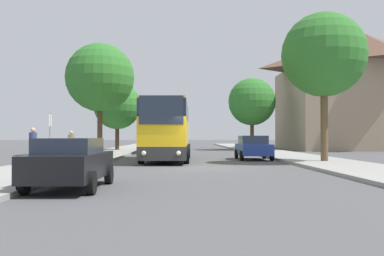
{
  "coord_description": "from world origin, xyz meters",
  "views": [
    {
      "loc": [
        -0.9,
        -21.22,
        1.52
      ],
      "look_at": [
        0.01,
        15.74,
        2.18
      ],
      "focal_mm": 42.0,
      "sensor_mm": 36.0,
      "label": 1
    }
  ],
  "objects_px": {
    "bus_rear": "(173,133)",
    "parked_car_left_curb": "(71,162)",
    "tree_right_near": "(324,55)",
    "tree_right_mid": "(252,102)",
    "bus_middle": "(171,133)",
    "pedestrian_waiting_near": "(71,145)",
    "pedestrian_waiting_far": "(33,146)",
    "bus_front": "(167,130)",
    "tree_left_near": "(100,78)",
    "tree_left_far": "(117,106)",
    "bus_stop_sign": "(50,132)",
    "parked_car_right_near": "(253,147)"
  },
  "relations": [
    {
      "from": "bus_front",
      "to": "parked_car_right_near",
      "type": "relative_size",
      "value": 2.45
    },
    {
      "from": "bus_middle",
      "to": "parked_car_right_near",
      "type": "xyz_separation_m",
      "value": [
        5.61,
        -12.99,
        -1.04
      ]
    },
    {
      "from": "pedestrian_waiting_near",
      "to": "tree_left_near",
      "type": "distance_m",
      "value": 10.9
    },
    {
      "from": "bus_stop_sign",
      "to": "tree_right_mid",
      "type": "xyz_separation_m",
      "value": [
        14.13,
        25.86,
        3.51
      ]
    },
    {
      "from": "bus_middle",
      "to": "tree_left_far",
      "type": "relative_size",
      "value": 1.54
    },
    {
      "from": "bus_rear",
      "to": "pedestrian_waiting_near",
      "type": "distance_m",
      "value": 31.58
    },
    {
      "from": "bus_front",
      "to": "tree_left_near",
      "type": "relative_size",
      "value": 1.2
    },
    {
      "from": "bus_front",
      "to": "tree_left_near",
      "type": "bearing_deg",
      "value": 127.26
    },
    {
      "from": "bus_middle",
      "to": "tree_right_near",
      "type": "height_order",
      "value": "tree_right_near"
    },
    {
      "from": "parked_car_left_curb",
      "to": "pedestrian_waiting_near",
      "type": "height_order",
      "value": "pedestrian_waiting_near"
    },
    {
      "from": "bus_rear",
      "to": "pedestrian_waiting_far",
      "type": "xyz_separation_m",
      "value": [
        -5.99,
        -35.43,
        -0.83
      ]
    },
    {
      "from": "bus_middle",
      "to": "tree_right_near",
      "type": "relative_size",
      "value": 1.27
    },
    {
      "from": "tree_left_near",
      "to": "tree_left_far",
      "type": "height_order",
      "value": "tree_left_near"
    },
    {
      "from": "tree_right_mid",
      "to": "bus_front",
      "type": "bearing_deg",
      "value": -112.36
    },
    {
      "from": "parked_car_right_near",
      "to": "tree_right_near",
      "type": "xyz_separation_m",
      "value": [
        3.27,
        -4.17,
        5.21
      ]
    },
    {
      "from": "pedestrian_waiting_far",
      "to": "tree_left_far",
      "type": "height_order",
      "value": "tree_left_far"
    },
    {
      "from": "tree_right_near",
      "to": "tree_right_mid",
      "type": "relative_size",
      "value": 1.08
    },
    {
      "from": "bus_rear",
      "to": "parked_car_left_curb",
      "type": "bearing_deg",
      "value": -92.67
    },
    {
      "from": "pedestrian_waiting_near",
      "to": "tree_right_near",
      "type": "distance_m",
      "value": 15.02
    },
    {
      "from": "bus_rear",
      "to": "parked_car_right_near",
      "type": "xyz_separation_m",
      "value": [
        5.61,
        -27.83,
        -1.08
      ]
    },
    {
      "from": "parked_car_left_curb",
      "to": "parked_car_right_near",
      "type": "distance_m",
      "value": 17.66
    },
    {
      "from": "parked_car_left_curb",
      "to": "tree_left_far",
      "type": "xyz_separation_m",
      "value": [
        -3.23,
        32.16,
        3.78
      ]
    },
    {
      "from": "parked_car_left_curb",
      "to": "tree_left_far",
      "type": "relative_size",
      "value": 0.63
    },
    {
      "from": "pedestrian_waiting_far",
      "to": "tree_left_far",
      "type": "relative_size",
      "value": 0.26
    },
    {
      "from": "parked_car_right_near",
      "to": "bus_rear",
      "type": "bearing_deg",
      "value": -78.54
    },
    {
      "from": "pedestrian_waiting_far",
      "to": "pedestrian_waiting_near",
      "type": "bearing_deg",
      "value": 28.35
    },
    {
      "from": "tree_left_far",
      "to": "tree_right_near",
      "type": "relative_size",
      "value": 0.82
    },
    {
      "from": "bus_middle",
      "to": "pedestrian_waiting_far",
      "type": "height_order",
      "value": "bus_middle"
    },
    {
      "from": "pedestrian_waiting_near",
      "to": "tree_right_near",
      "type": "xyz_separation_m",
      "value": [
        14.13,
        -0.88,
        5.02
      ]
    },
    {
      "from": "tree_left_far",
      "to": "tree_right_mid",
      "type": "xyz_separation_m",
      "value": [
        14.05,
        3.07,
        0.65
      ]
    },
    {
      "from": "parked_car_right_near",
      "to": "tree_right_mid",
      "type": "height_order",
      "value": "tree_right_mid"
    },
    {
      "from": "bus_rear",
      "to": "parked_car_right_near",
      "type": "bearing_deg",
      "value": -78.38
    },
    {
      "from": "tree_right_mid",
      "to": "tree_left_far",
      "type": "bearing_deg",
      "value": -167.69
    },
    {
      "from": "bus_front",
      "to": "bus_middle",
      "type": "relative_size",
      "value": 0.98
    },
    {
      "from": "bus_front",
      "to": "bus_stop_sign",
      "type": "height_order",
      "value": "bus_front"
    },
    {
      "from": "bus_front",
      "to": "parked_car_left_curb",
      "type": "relative_size",
      "value": 2.39
    },
    {
      "from": "bus_rear",
      "to": "parked_car_left_curb",
      "type": "distance_m",
      "value": 43.74
    },
    {
      "from": "bus_front",
      "to": "tree_left_far",
      "type": "bearing_deg",
      "value": 109.08
    },
    {
      "from": "parked_car_left_curb",
      "to": "tree_right_near",
      "type": "relative_size",
      "value": 0.52
    },
    {
      "from": "parked_car_left_curb",
      "to": "pedestrian_waiting_near",
      "type": "distance_m",
      "value": 12.91
    },
    {
      "from": "bus_stop_sign",
      "to": "tree_left_near",
      "type": "distance_m",
      "value": 13.54
    },
    {
      "from": "tree_left_near",
      "to": "tree_right_mid",
      "type": "height_order",
      "value": "tree_left_near"
    },
    {
      "from": "bus_stop_sign",
      "to": "tree_right_near",
      "type": "distance_m",
      "value": 15.2
    },
    {
      "from": "tree_left_near",
      "to": "tree_right_near",
      "type": "xyz_separation_m",
      "value": [
        14.25,
        -10.52,
        -0.07
      ]
    },
    {
      "from": "pedestrian_waiting_near",
      "to": "parked_car_right_near",
      "type": "bearing_deg",
      "value": 135.32
    },
    {
      "from": "bus_front",
      "to": "pedestrian_waiting_far",
      "type": "distance_m",
      "value": 8.8
    },
    {
      "from": "bus_middle",
      "to": "tree_left_near",
      "type": "distance_m",
      "value": 9.54
    },
    {
      "from": "tree_left_near",
      "to": "bus_middle",
      "type": "bearing_deg",
      "value": 51.06
    },
    {
      "from": "pedestrian_waiting_far",
      "to": "tree_right_near",
      "type": "relative_size",
      "value": 0.21
    },
    {
      "from": "parked_car_left_curb",
      "to": "tree_left_far",
      "type": "distance_m",
      "value": 32.54
    }
  ]
}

